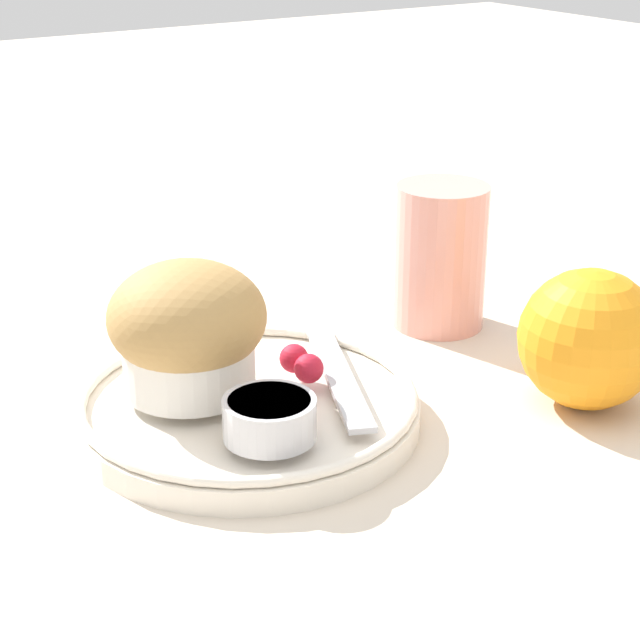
# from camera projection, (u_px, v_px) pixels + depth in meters

# --- Properties ---
(ground_plane) EXTENTS (3.00, 3.00, 0.00)m
(ground_plane) POSITION_uv_depth(u_px,v_px,m) (218.00, 413.00, 0.61)
(ground_plane) COLOR beige
(plate) EXTENTS (0.19, 0.19, 0.02)m
(plate) POSITION_uv_depth(u_px,v_px,m) (248.00, 407.00, 0.59)
(plate) COLOR silver
(plate) RESTS_ON ground_plane
(muffin) EXTENTS (0.09, 0.09, 0.07)m
(muffin) POSITION_uv_depth(u_px,v_px,m) (186.00, 328.00, 0.58)
(muffin) COLOR silver
(muffin) RESTS_ON plate
(cream_ramekin) EXTENTS (0.05, 0.05, 0.02)m
(cream_ramekin) POSITION_uv_depth(u_px,v_px,m) (270.00, 416.00, 0.53)
(cream_ramekin) COLOR silver
(cream_ramekin) RESTS_ON plate
(berry_pair) EXTENTS (0.03, 0.02, 0.02)m
(berry_pair) POSITION_uv_depth(u_px,v_px,m) (301.00, 363.00, 0.60)
(berry_pair) COLOR #B7192D
(berry_pair) RESTS_ON plate
(butter_knife) EXTENTS (0.15, 0.07, 0.00)m
(butter_knife) POSITION_uv_depth(u_px,v_px,m) (335.00, 367.00, 0.61)
(butter_knife) COLOR #B7B7BC
(butter_knife) RESTS_ON plate
(orange_fruit) EXTENTS (0.08, 0.08, 0.08)m
(orange_fruit) POSITION_uv_depth(u_px,v_px,m) (589.00, 339.00, 0.60)
(orange_fruit) COLOR orange
(orange_fruit) RESTS_ON ground_plane
(juice_glass) EXTENTS (0.06, 0.06, 0.10)m
(juice_glass) POSITION_uv_depth(u_px,v_px,m) (440.00, 257.00, 0.71)
(juice_glass) COLOR #E5998C
(juice_glass) RESTS_ON ground_plane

